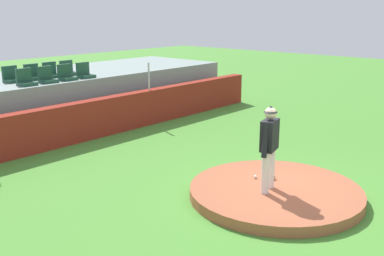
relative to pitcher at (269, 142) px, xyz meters
The scene contains 16 objects.
ground_plane 1.29m from the pitcher, 14.65° to the right, with size 60.00×60.00×0.00m, color #498B31.
pitchers_mound 1.18m from the pitcher, 14.65° to the right, with size 3.65×3.65×0.22m, color #A4583A.
pitcher is the anchor object (origin of this frame).
baseball 1.23m from the pitcher, 54.24° to the left, with size 0.07×0.07×0.07m, color white.
fielding_glove 1.18m from the pitcher, 29.48° to the left, with size 0.30×0.20×0.11m, color brown.
brick_barrier 6.71m from the pitcher, 88.00° to the left, with size 15.97×0.40×1.19m, color maroon.
fence_post_right 7.32m from the pitcher, 65.94° to the left, with size 0.06×0.06×0.94m, color silver.
bleacher_platform 9.48m from the pitcher, 88.59° to the left, with size 15.06×4.07×1.68m, color gray.
stadium_chair_0 8.02m from the pitcher, 96.04° to the left, with size 0.48×0.44×0.50m.
stadium_chair_1 7.98m from the pitcher, 90.90° to the left, with size 0.48×0.44×0.50m.
stadium_chair_2 8.00m from the pitcher, 85.90° to the left, with size 0.48×0.44×0.50m.
stadium_chair_3 8.07m from the pitcher, 80.90° to the left, with size 0.48×0.44×0.50m.
stadium_chair_4 8.91m from the pitcher, 95.23° to the left, with size 0.48×0.44×0.50m.
stadium_chair_5 8.86m from the pitcher, 90.58° to the left, with size 0.48×0.44×0.50m.
stadium_chair_6 8.92m from the pitcher, 86.13° to the left, with size 0.48×0.44×0.50m.
stadium_chair_7 9.00m from the pitcher, 81.88° to the left, with size 0.48×0.44×0.50m.
Camera 1 is at (-7.95, -4.62, 3.87)m, focal length 42.65 mm.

